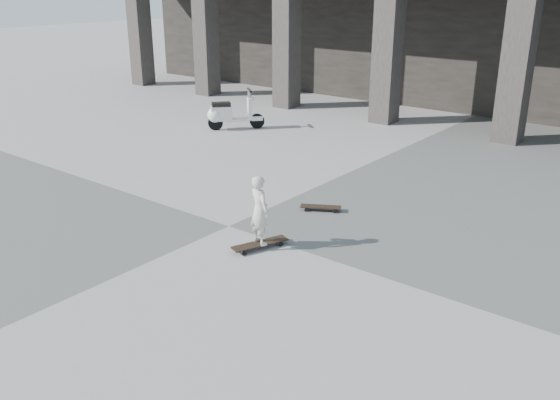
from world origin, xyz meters
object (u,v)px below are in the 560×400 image
Objects in this scene: longboard at (260,244)px; skateboard_spare at (321,207)px; child at (259,210)px; scooter at (226,114)px.

longboard reaches higher than skateboard_spare.
longboard is 0.86× the size of child.
skateboard_spare is 6.53m from scooter.
scooter reaches higher than longboard.
scooter is at bearing 68.10° from longboard.
child reaches higher than longboard.
longboard is at bearing -92.34° from scooter.
child is (-0.00, 0.00, 0.56)m from longboard.
skateboard_spare is at bearing -81.15° from scooter.
skateboard_spare is at bearing -68.83° from child.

